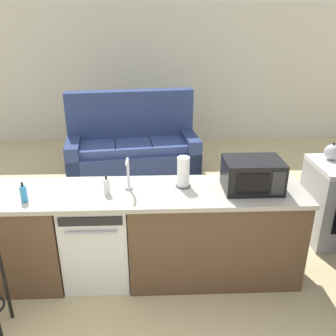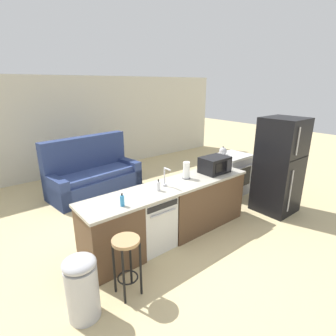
{
  "view_description": "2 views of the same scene",
  "coord_description": "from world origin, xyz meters",
  "px_view_note": "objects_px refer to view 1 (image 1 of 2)",
  "views": [
    {
      "loc": [
        0.28,
        -2.81,
        2.3
      ],
      "look_at": [
        0.41,
        0.42,
        0.94
      ],
      "focal_mm": 38.0,
      "sensor_mm": 36.0,
      "label": 1
    },
    {
      "loc": [
        -2.27,
        -2.9,
        2.4
      ],
      "look_at": [
        0.39,
        0.38,
        1.03
      ],
      "focal_mm": 28.0,
      "sensor_mm": 36.0,
      "label": 2
    }
  ],
  "objects_px": {
    "paper_towel_roll": "(183,172)",
    "kettle": "(333,152)",
    "soap_bottle": "(107,186)",
    "couch": "(133,148)",
    "microwave": "(252,175)",
    "dish_soap_bottle": "(24,194)",
    "dishwasher": "(99,238)"
  },
  "relations": [
    {
      "from": "kettle",
      "to": "couch",
      "type": "relative_size",
      "value": 0.1
    },
    {
      "from": "microwave",
      "to": "kettle",
      "type": "distance_m",
      "value": 1.25
    },
    {
      "from": "couch",
      "to": "dish_soap_bottle",
      "type": "bearing_deg",
      "value": -105.07
    },
    {
      "from": "paper_towel_roll",
      "to": "couch",
      "type": "bearing_deg",
      "value": 103.67
    },
    {
      "from": "microwave",
      "to": "paper_towel_roll",
      "type": "relative_size",
      "value": 1.77
    },
    {
      "from": "microwave",
      "to": "paper_towel_roll",
      "type": "xyz_separation_m",
      "value": [
        -0.6,
        0.08,
        -0.0
      ]
    },
    {
      "from": "paper_towel_roll",
      "to": "soap_bottle",
      "type": "relative_size",
      "value": 1.6
    },
    {
      "from": "paper_towel_roll",
      "to": "kettle",
      "type": "xyz_separation_m",
      "value": [
        1.65,
        0.6,
        -0.05
      ]
    },
    {
      "from": "dishwasher",
      "to": "soap_bottle",
      "type": "height_order",
      "value": "soap_bottle"
    },
    {
      "from": "microwave",
      "to": "couch",
      "type": "bearing_deg",
      "value": 115.15
    },
    {
      "from": "dish_soap_bottle",
      "to": "couch",
      "type": "bearing_deg",
      "value": 74.93
    },
    {
      "from": "dishwasher",
      "to": "microwave",
      "type": "xyz_separation_m",
      "value": [
        1.39,
        -0.0,
        0.62
      ]
    },
    {
      "from": "dishwasher",
      "to": "couch",
      "type": "relative_size",
      "value": 0.4
    },
    {
      "from": "dish_soap_bottle",
      "to": "kettle",
      "type": "relative_size",
      "value": 0.86
    },
    {
      "from": "dishwasher",
      "to": "dish_soap_bottle",
      "type": "xyz_separation_m",
      "value": [
        -0.55,
        -0.16,
        0.55
      ]
    },
    {
      "from": "soap_bottle",
      "to": "kettle",
      "type": "distance_m",
      "value": 2.43
    },
    {
      "from": "dishwasher",
      "to": "kettle",
      "type": "bearing_deg",
      "value": 15.58
    },
    {
      "from": "dish_soap_bottle",
      "to": "kettle",
      "type": "height_order",
      "value": "kettle"
    },
    {
      "from": "dishwasher",
      "to": "paper_towel_roll",
      "type": "distance_m",
      "value": 1.0
    },
    {
      "from": "soap_bottle",
      "to": "microwave",
      "type": "bearing_deg",
      "value": 1.88
    },
    {
      "from": "dish_soap_bottle",
      "to": "paper_towel_roll",
      "type": "bearing_deg",
      "value": 10.09
    },
    {
      "from": "microwave",
      "to": "paper_towel_roll",
      "type": "height_order",
      "value": "paper_towel_roll"
    },
    {
      "from": "soap_bottle",
      "to": "couch",
      "type": "distance_m",
      "value": 2.67
    },
    {
      "from": "dishwasher",
      "to": "dish_soap_bottle",
      "type": "bearing_deg",
      "value": -164.21
    },
    {
      "from": "paper_towel_roll",
      "to": "couch",
      "type": "distance_m",
      "value": 2.63
    },
    {
      "from": "soap_bottle",
      "to": "kettle",
      "type": "relative_size",
      "value": 0.86
    },
    {
      "from": "paper_towel_roll",
      "to": "soap_bottle",
      "type": "height_order",
      "value": "paper_towel_roll"
    },
    {
      "from": "dish_soap_bottle",
      "to": "soap_bottle",
      "type": "bearing_deg",
      "value": 9.59
    },
    {
      "from": "microwave",
      "to": "dish_soap_bottle",
      "type": "height_order",
      "value": "microwave"
    },
    {
      "from": "dish_soap_bottle",
      "to": "couch",
      "type": "distance_m",
      "value": 2.87
    },
    {
      "from": "microwave",
      "to": "soap_bottle",
      "type": "bearing_deg",
      "value": -178.12
    },
    {
      "from": "soap_bottle",
      "to": "dish_soap_bottle",
      "type": "xyz_separation_m",
      "value": [
        -0.67,
        -0.11,
        0.0
      ]
    }
  ]
}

